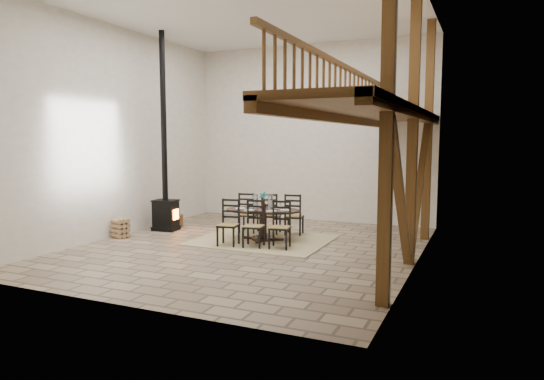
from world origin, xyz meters
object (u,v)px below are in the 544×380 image
at_px(dining_table, 263,224).
at_px(log_stack, 120,228).
at_px(log_basket, 174,220).
at_px(wood_stove, 165,186).

xyz_separation_m(dining_table, log_stack, (-3.22, -1.10, -0.16)).
xyz_separation_m(log_basket, log_stack, (-0.27, -1.78, 0.06)).
height_order(dining_table, log_stack, dining_table).
bearing_deg(wood_stove, log_stack, -115.22).
bearing_deg(log_basket, log_stack, -98.55).
height_order(wood_stove, log_stack, wood_stove).
bearing_deg(dining_table, wood_stove, 167.65).
distance_m(dining_table, log_stack, 3.41).
xyz_separation_m(wood_stove, log_stack, (-0.41, -1.23, -0.91)).
bearing_deg(log_stack, dining_table, 18.95).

